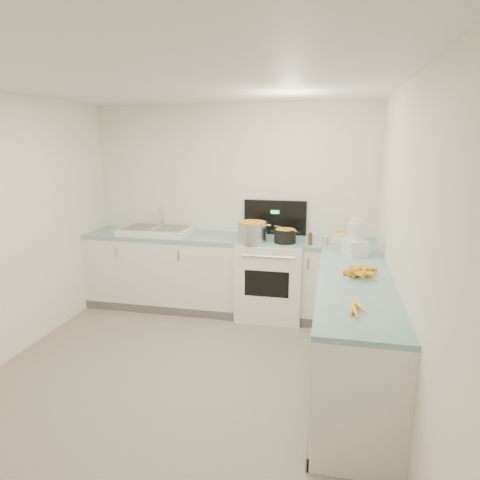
% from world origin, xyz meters
% --- Properties ---
extents(floor, '(3.50, 4.00, 0.00)m').
position_xyz_m(floor, '(0.00, 0.00, 0.00)').
color(floor, gray).
rests_on(floor, ground).
extents(ceiling, '(3.50, 4.00, 0.00)m').
position_xyz_m(ceiling, '(0.00, 0.00, 2.50)').
color(ceiling, white).
rests_on(ceiling, ground).
extents(wall_back, '(3.50, 0.00, 2.50)m').
position_xyz_m(wall_back, '(0.00, 2.00, 1.25)').
color(wall_back, white).
rests_on(wall_back, ground).
extents(wall_right, '(0.00, 4.00, 2.50)m').
position_xyz_m(wall_right, '(1.75, 0.00, 1.25)').
color(wall_right, white).
rests_on(wall_right, ground).
extents(counter_back, '(3.50, 0.62, 0.94)m').
position_xyz_m(counter_back, '(0.00, 1.70, 0.47)').
color(counter_back, white).
rests_on(counter_back, ground).
extents(counter_right, '(0.62, 2.20, 0.94)m').
position_xyz_m(counter_right, '(1.45, 0.30, 0.47)').
color(counter_right, white).
rests_on(counter_right, ground).
extents(stove, '(0.76, 0.65, 1.36)m').
position_xyz_m(stove, '(0.55, 1.69, 0.47)').
color(stove, white).
rests_on(stove, ground).
extents(sink, '(0.86, 0.52, 0.31)m').
position_xyz_m(sink, '(-0.90, 1.70, 0.98)').
color(sink, white).
rests_on(sink, counter_back).
extents(steel_pot, '(0.39, 0.39, 0.25)m').
position_xyz_m(steel_pot, '(0.35, 1.53, 1.04)').
color(steel_pot, silver).
rests_on(steel_pot, stove).
extents(black_pot, '(0.27, 0.27, 0.17)m').
position_xyz_m(black_pot, '(0.72, 1.54, 1.01)').
color(black_pot, black).
rests_on(black_pot, stove).
extents(wooden_spoon, '(0.28, 0.26, 0.02)m').
position_xyz_m(wooden_spoon, '(0.72, 1.54, 1.10)').
color(wooden_spoon, '#AD7A47').
rests_on(wooden_spoon, black_pot).
extents(mixing_bowl, '(0.28, 0.28, 0.11)m').
position_xyz_m(mixing_bowl, '(1.34, 1.75, 1.00)').
color(mixing_bowl, white).
rests_on(mixing_bowl, counter_back).
extents(extract_bottle, '(0.05, 0.05, 0.12)m').
position_xyz_m(extract_bottle, '(1.01, 1.50, 1.00)').
color(extract_bottle, '#593319').
rests_on(extract_bottle, counter_back).
extents(spice_jar, '(0.05, 0.05, 0.09)m').
position_xyz_m(spice_jar, '(1.17, 1.53, 0.99)').
color(spice_jar, '#E5B266').
rests_on(spice_jar, counter_back).
extents(food_processor, '(0.26, 0.28, 0.38)m').
position_xyz_m(food_processor, '(1.47, 1.13, 1.10)').
color(food_processor, white).
rests_on(food_processor, counter_right).
extents(carrot_pile, '(0.29, 0.42, 0.08)m').
position_xyz_m(carrot_pile, '(1.49, 0.47, 0.98)').
color(carrot_pile, '#FFAD1F').
rests_on(carrot_pile, counter_right).
extents(peeled_carrots, '(0.14, 0.31, 0.04)m').
position_xyz_m(peeled_carrots, '(1.41, -0.37, 0.96)').
color(peeled_carrots, yellow).
rests_on(peeled_carrots, counter_right).
extents(peelings, '(0.20, 0.20, 0.01)m').
position_xyz_m(peelings, '(-1.14, 1.70, 1.02)').
color(peelings, tan).
rests_on(peelings, sink).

